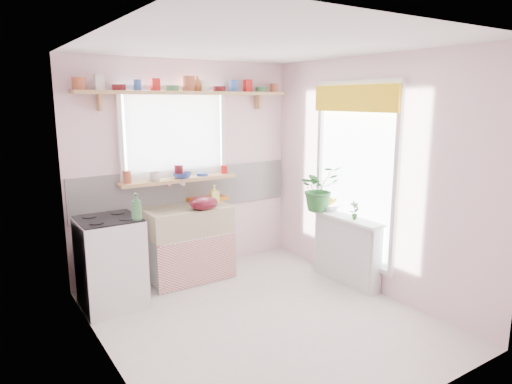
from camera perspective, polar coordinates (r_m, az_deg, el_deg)
room at (r=5.15m, az=1.44°, el=3.93°), size 3.20×3.20×3.20m
sink_unit at (r=5.34m, az=-8.52°, el=-6.27°), size 0.95×0.65×1.11m
cooker at (r=4.81m, az=-17.72°, el=-8.37°), size 0.58×0.58×0.93m
radiator_ledge at (r=5.27m, az=11.29°, el=-6.98°), size 0.22×0.95×0.78m
windowsill at (r=5.33m, az=-9.59°, el=1.53°), size 1.40×0.22×0.04m
pine_shelf at (r=5.31m, az=-8.39°, el=12.15°), size 2.52×0.24×0.04m
shelf_crockery at (r=5.30m, az=-8.60°, el=12.95°), size 2.47×0.11×0.12m
sill_crockery at (r=5.32m, az=-9.62°, el=2.34°), size 1.35×0.11×0.12m
dish_tray at (r=5.55m, az=-6.19°, el=-0.81°), size 0.49×0.40×0.04m
colander at (r=5.09m, az=-6.58°, el=-1.37°), size 0.35×0.35×0.14m
jade_plant at (r=5.34m, az=7.88°, el=0.48°), size 0.51×0.45×0.53m
fruit_bowl at (r=5.43m, az=9.06°, el=-1.81°), size 0.34×0.34×0.07m
herb_pot at (r=5.02m, az=12.22°, el=-2.26°), size 0.11×0.08×0.20m
soap_bottle_sink at (r=5.39m, az=-5.22°, el=-0.24°), size 0.11×0.11×0.21m
sill_cup at (r=5.16m, az=-12.55°, el=1.88°), size 0.14×0.14×0.10m
sill_bowl at (r=5.30m, az=-9.19°, el=2.06°), size 0.23×0.23×0.07m
shelf_vase at (r=5.42m, az=-7.33°, el=13.27°), size 0.21×0.21×0.17m
cooker_bottle at (r=4.50m, az=-14.71°, el=-1.77°), size 0.11×0.11×0.26m
fruit at (r=5.43m, az=9.08°, el=-1.17°), size 0.20×0.14×0.10m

